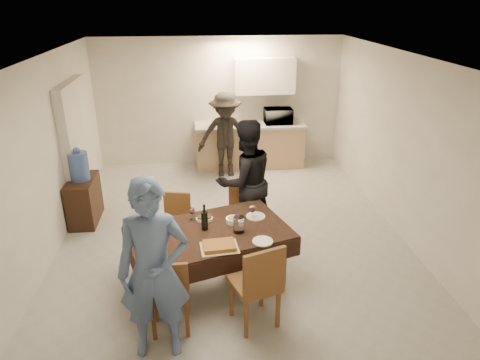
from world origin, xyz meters
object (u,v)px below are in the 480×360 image
object	(u,v)px
dining_table	(209,234)
console	(84,200)
water_pitcher	(239,224)
microwave	(278,116)
wine_bottle	(205,217)
person_kitchen	(226,135)
savoury_tart	(219,246)
water_jug	(79,166)
person_near	(154,271)
person_far	(245,181)

from	to	relation	value
dining_table	console	bearing A→B (deg)	118.67
water_pitcher	microwave	xyz separation A→B (m)	(1.20, 3.97, 0.23)
wine_bottle	person_kitchen	distance (m)	3.45
dining_table	savoury_tart	size ratio (longest dim) A/B	5.06
water_jug	water_pitcher	size ratio (longest dim) A/B	2.16
wine_bottle	person_near	bearing A→B (deg)	-114.44
dining_table	person_far	bearing A→B (deg)	44.27
dining_table	console	size ratio (longest dim) A/B	2.73
dining_table	console	xyz separation A→B (m)	(-1.91, 1.80, -0.34)
person_near	person_kitchen	bearing A→B (deg)	77.08
water_jug	savoury_tart	bearing A→B (deg)	-47.28
console	microwave	distance (m)	4.12
console	microwave	xyz separation A→B (m)	(3.46, 2.12, 0.71)
water_pitcher	person_kitchen	size ratio (longest dim) A/B	0.12
wine_bottle	person_near	size ratio (longest dim) A/B	0.17
dining_table	water_pitcher	bearing A→B (deg)	-26.21
microwave	person_near	world-z (taller)	person_near
wine_bottle	microwave	bearing A→B (deg)	67.53
wine_bottle	microwave	xyz separation A→B (m)	(1.60, 3.87, 0.17)
water_pitcher	person_kitchen	world-z (taller)	person_kitchen
dining_table	person_kitchen	distance (m)	3.50
water_jug	water_pitcher	bearing A→B (deg)	-39.26
dining_table	person_kitchen	bearing A→B (deg)	64.71
person_near	person_kitchen	distance (m)	4.62
water_pitcher	microwave	bearing A→B (deg)	73.18
water_jug	person_far	bearing A→B (deg)	-16.90
dining_table	wine_bottle	distance (m)	0.21
dining_table	water_pitcher	world-z (taller)	water_pitcher
wine_bottle	person_kitchen	xyz separation A→B (m)	(0.49, 3.42, -0.06)
dining_table	person_near	distance (m)	1.21
savoury_tart	microwave	bearing A→B (deg)	71.36
wine_bottle	person_near	distance (m)	1.21
person_far	microwave	bearing A→B (deg)	-130.24
microwave	wine_bottle	bearing A→B (deg)	67.53
water_pitcher	person_kitchen	xyz separation A→B (m)	(0.09, 3.52, 0.00)
dining_table	wine_bottle	xyz separation A→B (m)	(-0.05, 0.05, 0.20)
wine_bottle	microwave	size ratio (longest dim) A/B	0.59
person_far	person_kitchen	xyz separation A→B (m)	(-0.11, 2.42, -0.07)
water_pitcher	savoury_tart	distance (m)	0.42
water_jug	person_near	xyz separation A→B (m)	(1.36, -2.85, 0.00)
person_kitchen	wine_bottle	bearing A→B (deg)	-98.14
wine_bottle	microwave	distance (m)	4.19
savoury_tart	person_far	world-z (taller)	person_far
water_pitcher	person_near	world-z (taller)	person_near
console	water_jug	distance (m)	0.58
water_jug	person_kitchen	xyz separation A→B (m)	(2.35, 1.67, -0.10)
dining_table	savoury_tart	world-z (taller)	savoury_tart
dining_table	wine_bottle	size ratio (longest dim) A/B	6.46
person_near	water_pitcher	bearing A→B (deg)	47.44
water_jug	person_near	distance (m)	3.16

